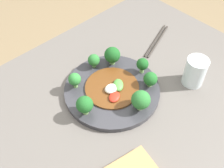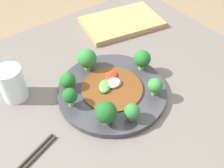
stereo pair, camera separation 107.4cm
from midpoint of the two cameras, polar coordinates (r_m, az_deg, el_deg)
table at (r=1.00m, az=-6.20°, el=-43.93°), size 1.05×0.82×0.75m
plate at (r=0.61m, az=-4.44°, el=-45.85°), size 0.31×0.31×0.02m
broccoli_north at (r=0.58m, az=-13.47°, el=-36.27°), size 0.06×0.06×0.07m
broccoli_west at (r=0.59m, az=-22.26°, el=-49.95°), size 0.04×0.04×0.06m
broccoli_south at (r=0.58m, az=3.58°, el=-56.31°), size 0.04×0.04×0.05m
broccoli_southeast at (r=0.57m, az=12.61°, el=-47.46°), size 0.04×0.04×0.06m
broccoli_east at (r=0.57m, az=7.32°, el=-37.03°), size 0.05×0.05×0.07m
broccoli_northwest at (r=0.59m, az=-21.54°, el=-43.67°), size 0.05×0.05×0.05m
broccoli_southwest at (r=0.58m, az=-8.80°, el=-57.34°), size 0.06×0.06×0.07m
stirfry_center at (r=0.60m, az=-4.80°, el=-45.44°), size 0.18×0.18×0.02m
drinking_glass at (r=0.65m, az=-38.59°, el=-40.06°), size 0.07×0.07×0.10m
chopsticks at (r=0.71m, az=-42.28°, el=-59.74°), size 0.21×0.09×0.01m
cutting_board at (r=0.70m, az=0.37°, el=-14.81°), size 0.32×0.24×0.02m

